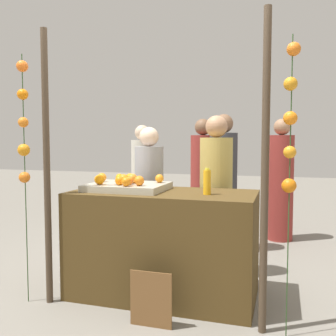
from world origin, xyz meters
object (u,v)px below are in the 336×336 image
(stall_counter, at_px, (163,244))
(juice_bottle, at_px, (207,182))
(orange_0, at_px, (124,179))
(vendor_right, at_px, (216,202))
(vendor_left, at_px, (149,203))
(chalkboard_sign, at_px, (151,300))
(orange_1, at_px, (99,180))

(stall_counter, distance_m, juice_bottle, 0.71)
(orange_0, height_order, juice_bottle, juice_bottle)
(orange_0, distance_m, vendor_right, 1.00)
(stall_counter, relative_size, vendor_left, 1.06)
(orange_0, height_order, chalkboard_sign, orange_0)
(chalkboard_sign, relative_size, vendor_right, 0.26)
(stall_counter, relative_size, orange_1, 18.15)
(orange_0, relative_size, juice_bottle, 0.38)
(vendor_left, xyz_separation_m, vendor_right, (0.73, -0.03, 0.05))
(stall_counter, xyz_separation_m, orange_1, (-0.55, -0.15, 0.58))
(vendor_right, bearing_deg, vendor_left, 177.90)
(chalkboard_sign, bearing_deg, orange_0, 128.55)
(juice_bottle, bearing_deg, orange_1, -175.38)
(stall_counter, bearing_deg, chalkboard_sign, -81.00)
(vendor_left, bearing_deg, orange_0, -92.00)
(stall_counter, height_order, vendor_right, vendor_right)
(orange_1, xyz_separation_m, juice_bottle, (0.96, 0.08, 0.00))
(vendor_left, bearing_deg, orange_1, -103.40)
(juice_bottle, bearing_deg, stall_counter, 170.27)
(orange_0, height_order, vendor_right, vendor_right)
(chalkboard_sign, height_order, vendor_right, vendor_right)
(orange_0, xyz_separation_m, juice_bottle, (0.79, -0.08, 0.00))
(orange_0, bearing_deg, orange_1, -136.57)
(stall_counter, relative_size, chalkboard_sign, 3.75)
(juice_bottle, distance_m, vendor_right, 0.74)
(chalkboard_sign, bearing_deg, orange_1, 145.56)
(orange_0, bearing_deg, stall_counter, -1.41)
(juice_bottle, height_order, vendor_right, vendor_right)
(juice_bottle, bearing_deg, vendor_left, 137.26)
(juice_bottle, xyz_separation_m, vendor_right, (-0.04, 0.69, -0.28))
(vendor_left, bearing_deg, stall_counter, -60.65)
(chalkboard_sign, bearing_deg, juice_bottle, 58.59)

